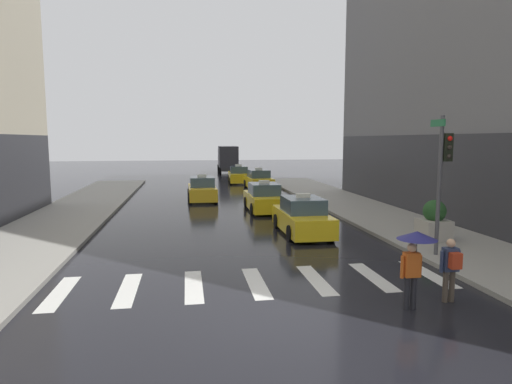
% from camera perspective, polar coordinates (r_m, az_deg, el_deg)
% --- Properties ---
extents(ground_plane, '(160.00, 160.00, 0.00)m').
position_cam_1_polar(ground_plane, '(10.10, 2.85, -17.25)').
color(ground_plane, black).
extents(crosswalk_markings, '(11.30, 2.80, 0.01)m').
position_cam_1_polar(crosswalk_markings, '(12.85, 0.01, -11.84)').
color(crosswalk_markings, silver).
rests_on(crosswalk_markings, ground).
extents(traffic_light_pole, '(0.44, 0.84, 4.80)m').
position_cam_1_polar(traffic_light_pole, '(16.10, 23.39, 3.21)').
color(traffic_light_pole, '#47474C').
rests_on(traffic_light_pole, curb_right).
extents(taxi_lead, '(1.93, 4.54, 1.80)m').
position_cam_1_polar(taxi_lead, '(19.26, 6.11, -3.34)').
color(taxi_lead, yellow).
rests_on(taxi_lead, ground).
extents(taxi_second, '(1.94, 4.55, 1.80)m').
position_cam_1_polar(taxi_second, '(25.28, 1.03, -0.86)').
color(taxi_second, yellow).
rests_on(taxi_second, ground).
extents(taxi_third, '(1.97, 4.56, 1.80)m').
position_cam_1_polar(taxi_third, '(29.90, -7.12, 0.29)').
color(taxi_third, gold).
rests_on(taxi_third, ground).
extents(taxi_fourth, '(2.09, 4.61, 1.80)m').
position_cam_1_polar(taxi_fourth, '(36.70, 0.32, 1.56)').
color(taxi_fourth, yellow).
rests_on(taxi_fourth, ground).
extents(taxi_fifth, '(2.09, 4.61, 1.80)m').
position_cam_1_polar(taxi_fifth, '(41.87, -2.31, 2.21)').
color(taxi_fifth, yellow).
rests_on(taxi_fifth, ground).
extents(box_truck, '(2.47, 7.60, 3.35)m').
position_cam_1_polar(box_truck, '(54.03, -3.77, 4.45)').
color(box_truck, '#2D2D2D').
rests_on(box_truck, ground).
extents(pedestrian_with_umbrella, '(0.96, 0.96, 1.94)m').
position_cam_1_polar(pedestrian_with_umbrella, '(11.23, 20.19, -7.00)').
color(pedestrian_with_umbrella, black).
rests_on(pedestrian_with_umbrella, ground).
extents(pedestrian_with_backpack, '(0.55, 0.43, 1.65)m').
position_cam_1_polar(pedestrian_with_backpack, '(12.16, 24.25, -8.79)').
color(pedestrian_with_backpack, '#473D33').
rests_on(pedestrian_with_backpack, ground).
extents(planter_near_corner, '(1.10, 1.10, 1.60)m').
position_cam_1_polar(planter_near_corner, '(18.80, 22.39, -3.62)').
color(planter_near_corner, '#A8A399').
rests_on(planter_near_corner, curb_right).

